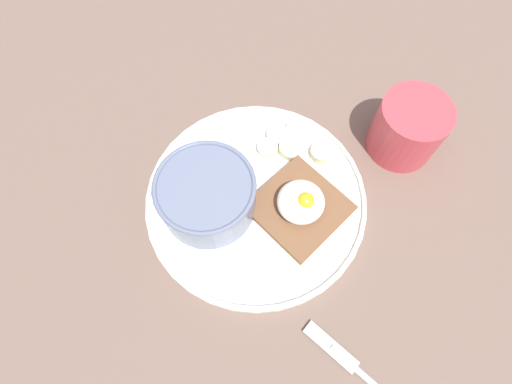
% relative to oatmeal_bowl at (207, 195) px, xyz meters
% --- Properties ---
extents(ground_plane, '(1.20, 1.20, 0.02)m').
position_rel_oatmeal_bowl_xyz_m(ground_plane, '(-0.04, 0.05, -0.05)').
color(ground_plane, '#725B4E').
rests_on(ground_plane, ground).
extents(plate, '(0.29, 0.29, 0.02)m').
position_rel_oatmeal_bowl_xyz_m(plate, '(-0.04, 0.05, -0.03)').
color(plate, white).
rests_on(plate, ground_plane).
extents(oatmeal_bowl, '(0.12, 0.12, 0.06)m').
position_rel_oatmeal_bowl_xyz_m(oatmeal_bowl, '(0.00, 0.00, 0.00)').
color(oatmeal_bowl, slate).
rests_on(oatmeal_bowl, plate).
extents(toast_slice, '(0.13, 0.13, 0.01)m').
position_rel_oatmeal_bowl_xyz_m(toast_slice, '(-0.06, 0.10, -0.02)').
color(toast_slice, brown).
rests_on(toast_slice, plate).
extents(poached_egg, '(0.06, 0.06, 0.03)m').
position_rel_oatmeal_bowl_xyz_m(poached_egg, '(-0.06, 0.10, -0.00)').
color(poached_egg, white).
rests_on(poached_egg, toast_slice).
extents(banana_slice_front, '(0.05, 0.05, 0.01)m').
position_rel_oatmeal_bowl_xyz_m(banana_slice_front, '(-0.13, 0.04, -0.03)').
color(banana_slice_front, beige).
rests_on(banana_slice_front, plate).
extents(banana_slice_left, '(0.03, 0.04, 0.01)m').
position_rel_oatmeal_bowl_xyz_m(banana_slice_left, '(-0.11, 0.02, -0.03)').
color(banana_slice_left, '#EDF1BB').
rests_on(banana_slice_left, plate).
extents(banana_slice_back, '(0.03, 0.04, 0.02)m').
position_rel_oatmeal_bowl_xyz_m(banana_slice_back, '(-0.15, 0.09, -0.02)').
color(banana_slice_back, beige).
rests_on(banana_slice_back, plate).
extents(banana_slice_right, '(0.04, 0.04, 0.01)m').
position_rel_oatmeal_bowl_xyz_m(banana_slice_right, '(-0.16, 0.04, -0.03)').
color(banana_slice_right, '#F5F1C5').
rests_on(banana_slice_right, plate).
extents(banana_slice_inner, '(0.04, 0.04, 0.01)m').
position_rel_oatmeal_bowl_xyz_m(banana_slice_inner, '(-0.14, 0.02, -0.03)').
color(banana_slice_inner, beige).
rests_on(banana_slice_inner, plate).
extents(coffee_mug, '(0.09, 0.09, 0.08)m').
position_rel_oatmeal_bowl_xyz_m(coffee_mug, '(-0.23, 0.17, 0.00)').
color(coffee_mug, '#D2434B').
rests_on(coffee_mug, ground_plane).
extents(knife, '(0.03, 0.14, 0.01)m').
position_rel_oatmeal_bowl_xyz_m(knife, '(0.07, 0.25, -0.04)').
color(knife, silver).
rests_on(knife, ground_plane).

